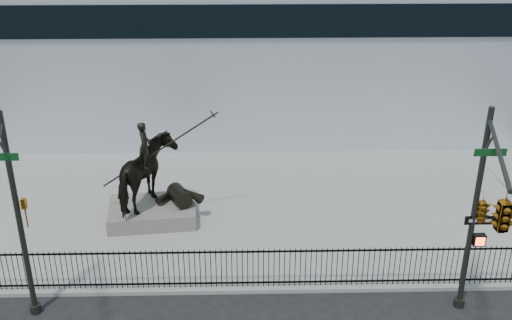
{
  "coord_description": "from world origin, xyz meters",
  "views": [
    {
      "loc": [
        -0.13,
        -15.89,
        12.58
      ],
      "look_at": [
        0.37,
        6.0,
        2.82
      ],
      "focal_mm": 42.0,
      "sensor_mm": 36.0,
      "label": 1
    }
  ],
  "objects_px": {
    "statue_plinth": "(153,212)",
    "equestrian_statue": "(151,175)",
    "traffic_signal_right": "(491,210)",
    "traffic_signal_left": "(15,217)"
  },
  "relations": [
    {
      "from": "statue_plinth",
      "to": "equestrian_statue",
      "type": "distance_m",
      "value": 1.72
    },
    {
      "from": "statue_plinth",
      "to": "traffic_signal_left",
      "type": "distance_m",
      "value": 8.03
    },
    {
      "from": "equestrian_statue",
      "to": "traffic_signal_right",
      "type": "xyz_separation_m",
      "value": [
        10.33,
        -8.02,
        2.65
      ]
    },
    {
      "from": "statue_plinth",
      "to": "traffic_signal_right",
      "type": "distance_m",
      "value": 13.83
    },
    {
      "from": "statue_plinth",
      "to": "traffic_signal_right",
      "type": "height_order",
      "value": "traffic_signal_right"
    },
    {
      "from": "statue_plinth",
      "to": "equestrian_statue",
      "type": "relative_size",
      "value": 0.78
    },
    {
      "from": "equestrian_statue",
      "to": "traffic_signal_left",
      "type": "relative_size",
      "value": 0.64
    },
    {
      "from": "traffic_signal_left",
      "to": "traffic_signal_right",
      "type": "xyz_separation_m",
      "value": [
        13.22,
        -1.38,
        0.82
      ]
    },
    {
      "from": "statue_plinth",
      "to": "traffic_signal_left",
      "type": "relative_size",
      "value": 0.5
    },
    {
      "from": "traffic_signal_right",
      "to": "statue_plinth",
      "type": "bearing_deg",
      "value": 142.38
    }
  ]
}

